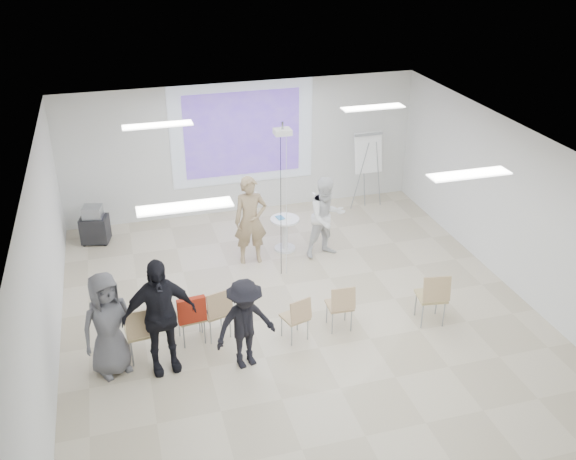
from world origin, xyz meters
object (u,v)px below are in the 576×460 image
object	(u,v)px
pedestal_table	(285,232)
chair_left_mid	(192,315)
chair_right_far	(433,294)
av_cart	(95,226)
chair_left_inner	(217,309)
chair_far_left	(141,329)
player_left	(250,215)
player_right	(327,213)
audience_left	(159,308)
audience_outer	(107,319)
audience_mid	(245,319)
flipchart_easel	(368,154)
chair_center	(297,315)
chair_right_inner	(341,304)
laptop	(215,309)

from	to	relation	value
pedestal_table	chair_left_mid	world-z (taller)	chair_left_mid
chair_right_far	av_cart	world-z (taller)	chair_right_far
chair_left_inner	chair_far_left	bearing A→B (deg)	176.47
player_left	chair_far_left	distance (m)	3.52
player_right	chair_far_left	size ratio (longest dim) A/B	1.91
audience_left	audience_outer	distance (m)	0.77
pedestal_table	audience_mid	distance (m)	3.80
player_right	chair_left_mid	xyz separation A→B (m)	(-3.02, -2.22, -0.39)
chair_left_inner	audience_left	xyz separation A→B (m)	(-0.94, -0.54, 0.54)
player_left	audience_mid	world-z (taller)	player_left
player_right	flipchart_easel	world-z (taller)	player_right
audience_outer	av_cart	size ratio (longest dim) A/B	2.28
chair_center	av_cart	world-z (taller)	av_cart
chair_center	chair_right_far	bearing A→B (deg)	-20.89
chair_right_inner	audience_outer	size ratio (longest dim) A/B	0.46
player_right	audience_mid	xyz separation A→B (m)	(-2.31, -2.99, -0.08)
pedestal_table	player_right	size ratio (longest dim) A/B	0.39
player_right	flipchart_easel	size ratio (longest dim) A/B	1.03
pedestal_table	chair_right_far	distance (m)	3.63
laptop	audience_mid	distance (m)	1.02
player_right	chair_left_inner	distance (m)	3.42
chair_far_left	chair_right_inner	bearing A→B (deg)	-6.55
pedestal_table	chair_center	bearing A→B (deg)	-101.99
chair_center	chair_left_inner	bearing A→B (deg)	144.45
chair_center	laptop	world-z (taller)	chair_center
audience_left	av_cart	bearing A→B (deg)	94.47
audience_mid	flipchart_easel	size ratio (longest dim) A/B	0.94
chair_right_far	flipchart_easel	distance (m)	4.85
chair_far_left	audience_mid	bearing A→B (deg)	-24.91
chair_left_mid	laptop	world-z (taller)	chair_left_mid
audience_outer	av_cart	world-z (taller)	audience_outer
chair_right_far	audience_mid	size ratio (longest dim) A/B	0.58
chair_far_left	laptop	world-z (taller)	chair_far_left
audience_left	pedestal_table	bearing A→B (deg)	41.39
audience_left	chair_center	bearing A→B (deg)	-3.87
chair_center	chair_right_far	distance (m)	2.32
chair_far_left	audience_mid	size ratio (longest dim) A/B	0.57
player_left	chair_left_mid	bearing A→B (deg)	-118.66
chair_right_inner	audience_mid	size ratio (longest dim) A/B	0.51
pedestal_table	chair_right_far	xyz separation A→B (m)	(1.66, -3.22, 0.18)
pedestal_table	audience_left	bearing A→B (deg)	-131.53
chair_right_inner	chair_right_far	size ratio (longest dim) A/B	0.88
chair_far_left	av_cart	world-z (taller)	chair_far_left
chair_left_inner	flipchart_easel	bearing A→B (deg)	28.66
player_left	chair_left_inner	size ratio (longest dim) A/B	2.19
pedestal_table	chair_right_far	world-z (taller)	chair_right_far
chair_left_mid	chair_center	xyz separation A→B (m)	(1.63, -0.39, -0.05)
chair_right_inner	audience_left	xyz separation A→B (m)	(-2.93, -0.20, 0.57)
chair_left_inner	chair_right_far	bearing A→B (deg)	-25.15
chair_right_far	flipchart_easel	world-z (taller)	flipchart_easel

